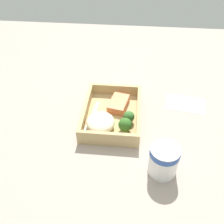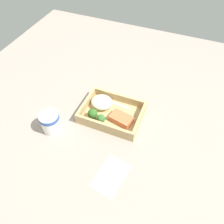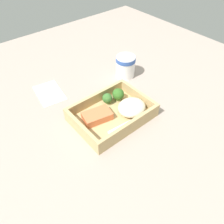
{
  "view_description": "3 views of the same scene",
  "coord_description": "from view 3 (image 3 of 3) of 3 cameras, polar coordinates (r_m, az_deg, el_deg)",
  "views": [
    {
      "loc": [
        66.71,
        6.49,
        60.32
      ],
      "look_at": [
        0.0,
        0.0,
        2.7
      ],
      "focal_mm": 42.0,
      "sensor_mm": 36.0,
      "label": 1
    },
    {
      "loc": [
        -23.19,
        57.15,
        75.16
      ],
      "look_at": [
        0.0,
        0.0,
        2.7
      ],
      "focal_mm": 35.0,
      "sensor_mm": 36.0,
      "label": 2
    },
    {
      "loc": [
        -34.04,
        -40.63,
        54.17
      ],
      "look_at": [
        0.0,
        0.0,
        2.7
      ],
      "focal_mm": 35.0,
      "sensor_mm": 36.0,
      "label": 3
    }
  ],
  "objects": [
    {
      "name": "broccoli_floret_2",
      "position": [
        0.78,
        -1.23,
        3.58
      ],
      "size": [
        3.67,
        3.67,
        4.17
      ],
      "color": "#79A15B",
      "rests_on": "takeout_tray"
    },
    {
      "name": "paper_cup",
      "position": [
        0.93,
        3.54,
        12.1
      ],
      "size": [
        8.11,
        8.11,
        9.03
      ],
      "color": "white",
      "rests_on": "ground_plane"
    },
    {
      "name": "tray_rim",
      "position": [
        0.74,
        0.0,
        0.26
      ],
      "size": [
        26.13,
        19.08,
        3.93
      ],
      "color": "tan",
      "rests_on": "takeout_tray"
    },
    {
      "name": "fork",
      "position": [
        0.73,
        4.87,
        -2.56
      ],
      "size": [
        15.89,
        3.23,
        0.44
      ],
      "color": "white",
      "rests_on": "takeout_tray"
    },
    {
      "name": "mashed_potatoes",
      "position": [
        0.75,
        5.19,
        1.23
      ],
      "size": [
        9.92,
        9.06,
        4.29
      ],
      "primitive_type": "ellipsoid",
      "color": "beige",
      "rests_on": "takeout_tray"
    },
    {
      "name": "ground_plane",
      "position": [
        0.77,
        0.0,
        -1.99
      ],
      "size": [
        160.0,
        160.0,
        2.0
      ],
      "primitive_type": "cube",
      "color": "#A29185"
    },
    {
      "name": "broccoli_floret_1",
      "position": [
        0.79,
        1.62,
        4.66
      ],
      "size": [
        4.32,
        4.32,
        4.79
      ],
      "color": "#7FA85D",
      "rests_on": "takeout_tray"
    },
    {
      "name": "receipt_slip",
      "position": [
        0.89,
        -16.05,
        4.84
      ],
      "size": [
        11.2,
        15.49,
        0.24
      ],
      "primitive_type": "cube",
      "rotation": [
        0.0,
        0.0,
        -0.15
      ],
      "color": "white",
      "rests_on": "ground_plane"
    },
    {
      "name": "salmon_fillet",
      "position": [
        0.73,
        -3.88,
        -1.06
      ],
      "size": [
        10.41,
        7.6,
        2.63
      ],
      "primitive_type": "cube",
      "rotation": [
        0.0,
        0.0,
        -0.21
      ],
      "color": "#DB7043",
      "rests_on": "takeout_tray"
    },
    {
      "name": "takeout_tray",
      "position": [
        0.75,
        0.0,
        -1.15
      ],
      "size": [
        26.13,
        19.08,
        1.2
      ],
      "primitive_type": "cube",
      "color": "tan",
      "rests_on": "ground_plane"
    }
  ]
}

